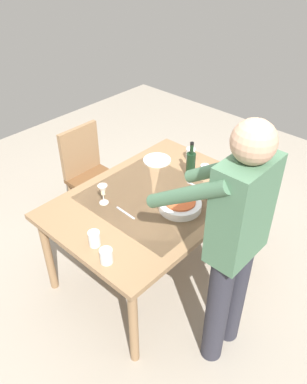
{
  "coord_description": "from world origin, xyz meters",
  "views": [
    {
      "loc": [
        1.65,
        1.52,
        2.43
      ],
      "look_at": [
        0.0,
        0.0,
        0.79
      ],
      "focal_mm": 36.16,
      "sensor_mm": 36.0,
      "label": 1
    }
  ],
  "objects_px": {
    "chair_near": "(89,170)",
    "water_cup_near_right": "(205,170)",
    "dining_table": "(154,205)",
    "person_server": "(234,239)",
    "water_cup_near_left": "(191,154)",
    "water_cup_far_left": "(94,239)",
    "wine_bottle": "(191,164)",
    "water_cup_far_right": "(106,256)",
    "wine_glass_right": "(244,173)",
    "dinner_plate_near": "(157,160)",
    "wine_glass_left": "(103,191)",
    "serving_bowl_pasta": "(180,205)"
  },
  "relations": [
    {
      "from": "dinner_plate_near",
      "to": "wine_glass_right",
      "type": "bearing_deg",
      "value": 104.51
    },
    {
      "from": "wine_glass_left",
      "to": "serving_bowl_pasta",
      "type": "xyz_separation_m",
      "value": [
        -0.32,
        0.44,
        -0.07
      ]
    },
    {
      "from": "dining_table",
      "to": "water_cup_far_right",
      "type": "height_order",
      "value": "water_cup_far_right"
    },
    {
      "from": "serving_bowl_pasta",
      "to": "dinner_plate_near",
      "type": "bearing_deg",
      "value": -123.67
    },
    {
      "from": "dining_table",
      "to": "water_cup_near_left",
      "type": "height_order",
      "value": "water_cup_near_left"
    },
    {
      "from": "serving_bowl_pasta",
      "to": "person_server",
      "type": "bearing_deg",
      "value": 67.9
    },
    {
      "from": "wine_bottle",
      "to": "water_cup_near_left",
      "type": "distance_m",
      "value": 0.27
    },
    {
      "from": "dining_table",
      "to": "wine_glass_right",
      "type": "bearing_deg",
      "value": 146.32
    },
    {
      "from": "water_cup_near_left",
      "to": "wine_bottle",
      "type": "bearing_deg",
      "value": 37.73
    },
    {
      "from": "chair_near",
      "to": "water_cup_near_right",
      "type": "relative_size",
      "value": 9.64
    },
    {
      "from": "wine_glass_left",
      "to": "water_cup_near_right",
      "type": "height_order",
      "value": "wine_glass_left"
    },
    {
      "from": "wine_glass_right",
      "to": "water_cup_far_left",
      "type": "distance_m",
      "value": 1.23
    },
    {
      "from": "water_cup_near_left",
      "to": "water_cup_far_left",
      "type": "distance_m",
      "value": 1.23
    },
    {
      "from": "chair_near",
      "to": "wine_glass_left",
      "type": "distance_m",
      "value": 0.86
    },
    {
      "from": "wine_glass_left",
      "to": "person_server",
      "type": "bearing_deg",
      "value": 95.09
    },
    {
      "from": "person_server",
      "to": "wine_glass_right",
      "type": "xyz_separation_m",
      "value": [
        -0.78,
        -0.4,
        -0.12
      ]
    },
    {
      "from": "wine_glass_left",
      "to": "water_cup_far_left",
      "type": "distance_m",
      "value": 0.43
    },
    {
      "from": "dining_table",
      "to": "person_server",
      "type": "bearing_deg",
      "value": 75.95
    },
    {
      "from": "wine_glass_left",
      "to": "dinner_plate_near",
      "type": "bearing_deg",
      "value": -171.0
    },
    {
      "from": "wine_glass_right",
      "to": "dining_table",
      "type": "bearing_deg",
      "value": -33.68
    },
    {
      "from": "wine_bottle",
      "to": "water_cup_near_right",
      "type": "relative_size",
      "value": 3.13
    },
    {
      "from": "wine_bottle",
      "to": "wine_glass_left",
      "type": "distance_m",
      "value": 0.73
    },
    {
      "from": "water_cup_near_right",
      "to": "water_cup_far_right",
      "type": "xyz_separation_m",
      "value": [
        1.14,
        0.13,
        -0.0
      ]
    },
    {
      "from": "chair_near",
      "to": "wine_bottle",
      "type": "distance_m",
      "value": 1.02
    },
    {
      "from": "water_cup_far_right",
      "to": "wine_bottle",
      "type": "bearing_deg",
      "value": -168.89
    },
    {
      "from": "person_server",
      "to": "serving_bowl_pasta",
      "type": "xyz_separation_m",
      "value": [
        -0.23,
        -0.56,
        -0.19
      ]
    },
    {
      "from": "chair_near",
      "to": "serving_bowl_pasta",
      "type": "distance_m",
      "value": 1.15
    },
    {
      "from": "wine_glass_right",
      "to": "dinner_plate_near",
      "type": "bearing_deg",
      "value": -75.49
    },
    {
      "from": "wine_bottle",
      "to": "water_cup_far_left",
      "type": "height_order",
      "value": "wine_bottle"
    },
    {
      "from": "wine_bottle",
      "to": "wine_glass_left",
      "type": "xyz_separation_m",
      "value": [
        0.69,
        -0.23,
        -0.01
      ]
    },
    {
      "from": "water_cup_far_left",
      "to": "wine_glass_right",
      "type": "bearing_deg",
      "value": 164.71
    },
    {
      "from": "dining_table",
      "to": "dinner_plate_near",
      "type": "height_order",
      "value": "dinner_plate_near"
    },
    {
      "from": "water_cup_far_right",
      "to": "dinner_plate_near",
      "type": "distance_m",
      "value": 1.19
    },
    {
      "from": "wine_glass_left",
      "to": "water_cup_near_right",
      "type": "xyz_separation_m",
      "value": [
        -0.77,
        0.31,
        -0.06
      ]
    },
    {
      "from": "water_cup_near_right",
      "to": "chair_near",
      "type": "bearing_deg",
      "value": -69.82
    },
    {
      "from": "wine_bottle",
      "to": "water_cup_far_right",
      "type": "relative_size",
      "value": 3.13
    },
    {
      "from": "water_cup_far_right",
      "to": "serving_bowl_pasta",
      "type": "height_order",
      "value": "water_cup_far_right"
    },
    {
      "from": "dining_table",
      "to": "wine_glass_right",
      "type": "xyz_separation_m",
      "value": [
        -0.58,
        0.39,
        0.17
      ]
    },
    {
      "from": "water_cup_far_left",
      "to": "water_cup_far_right",
      "type": "bearing_deg",
      "value": 73.99
    },
    {
      "from": "water_cup_near_left",
      "to": "water_cup_near_right",
      "type": "relative_size",
      "value": 1.02
    },
    {
      "from": "person_server",
      "to": "water_cup_far_left",
      "type": "relative_size",
      "value": 16.58
    },
    {
      "from": "dining_table",
      "to": "serving_bowl_pasta",
      "type": "relative_size",
      "value": 4.95
    },
    {
      "from": "person_server",
      "to": "dining_table",
      "type": "bearing_deg",
      "value": -104.05
    },
    {
      "from": "wine_glass_right",
      "to": "dinner_plate_near",
      "type": "distance_m",
      "value": 0.74
    },
    {
      "from": "person_server",
      "to": "water_cup_near_right",
      "type": "xyz_separation_m",
      "value": [
        -0.68,
        -0.69,
        -0.17
      ]
    },
    {
      "from": "water_cup_near_left",
      "to": "water_cup_far_right",
      "type": "height_order",
      "value": "water_cup_near_left"
    },
    {
      "from": "water_cup_near_right",
      "to": "water_cup_far_right",
      "type": "bearing_deg",
      "value": 6.39
    },
    {
      "from": "wine_bottle",
      "to": "serving_bowl_pasta",
      "type": "height_order",
      "value": "wine_bottle"
    },
    {
      "from": "water_cup_far_right",
      "to": "wine_glass_left",
      "type": "bearing_deg",
      "value": -129.77
    },
    {
      "from": "water_cup_far_right",
      "to": "person_server",
      "type": "bearing_deg",
      "value": 129.27
    }
  ]
}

